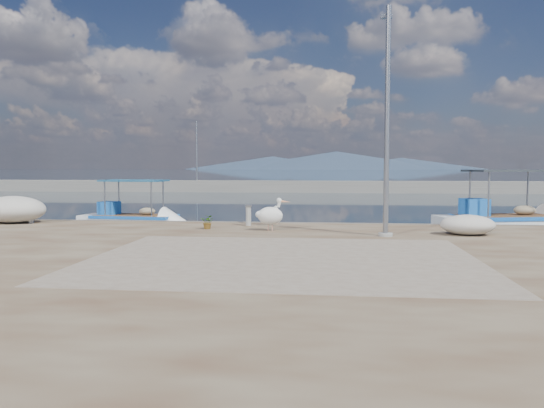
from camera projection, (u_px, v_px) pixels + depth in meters
The scene contains 14 objects.
ground at pixel (258, 257), 15.53m from camera, with size 1400.00×1400.00×0.00m, color #162635.
quay at pixel (213, 300), 9.56m from camera, with size 44.00×22.00×0.50m, color #4C3121.
quay_patch at pixel (283, 258), 12.41m from camera, with size 9.00×7.00×0.01m, color gray.
breakwater at pixel (310, 187), 55.16m from camera, with size 120.00×2.20×7.50m.
mountains at pixel (332, 161), 659.00m from camera, with size 370.00×280.00×22.00m.
boat_left at pixel (134, 222), 23.80m from camera, with size 5.16×2.16×2.41m.
boat_right at pixel (507, 224), 22.38m from camera, with size 6.44×3.42×2.95m.
pelican at pixel (271, 215), 17.80m from camera, with size 1.14×0.55×1.11m.
lamp_post at pixel (387, 129), 16.23m from camera, with size 0.44×0.96×7.00m.
bollard_near at pixel (248, 214), 19.35m from camera, with size 0.25×0.25×0.77m.
bollard_far at pixel (31, 212), 20.14m from camera, with size 0.26×0.26×0.78m.
potted_plant at pixel (208, 222), 18.28m from camera, with size 0.44×0.38×0.49m, color #33722D.
net_pile_d at pixel (467, 225), 16.71m from camera, with size 1.70×1.28×0.64m, color beige.
net_pile_a at pixel (13, 209), 20.28m from camera, with size 2.53×1.84×1.03m, color beige.
Camera 1 is at (2.07, -15.25, 2.64)m, focal length 35.00 mm.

